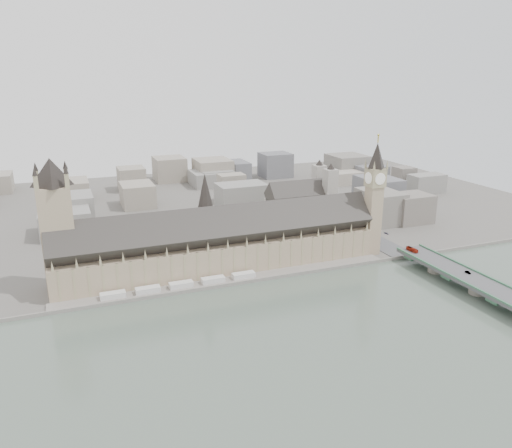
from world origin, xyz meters
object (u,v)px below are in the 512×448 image
object	(u,v)px
palace_of_westminster	(221,244)
car_silver	(468,272)
elizabeth_tower	(374,191)
car_approach	(387,233)
red_bus_north	(412,250)
westminster_abbey	(301,206)
victoria_tower	(56,219)
westminster_bridge	(470,284)

from	to	relation	value
palace_of_westminster	car_silver	world-z (taller)	palace_of_westminster
elizabeth_tower	car_approach	world-z (taller)	elizabeth_tower
elizabeth_tower	car_silver	xyz separation A→B (m)	(27.85, -88.33, -47.02)
elizabeth_tower	palace_of_westminster	bearing A→B (deg)	175.15
red_bus_north	westminster_abbey	bearing A→B (deg)	106.18
victoria_tower	car_silver	xyz separation A→B (m)	(287.85, -106.33, -44.14)
elizabeth_tower	red_bus_north	distance (m)	59.93
palace_of_westminster	westminster_abbey	world-z (taller)	westminster_abbey
car_approach	red_bus_north	bearing A→B (deg)	-116.74
victoria_tower	car_approach	world-z (taller)	victoria_tower
palace_of_westminster	victoria_tower	bearing A→B (deg)	177.04
westminster_abbey	red_bus_north	distance (m)	129.27
car_silver	car_approach	bearing A→B (deg)	90.90
elizabeth_tower	westminster_bridge	xyz separation A→B (m)	(24.00, -95.50, -52.96)
car_silver	red_bus_north	bearing A→B (deg)	99.47
palace_of_westminster	car_silver	xyz separation A→B (m)	(165.85, -100.03, -11.64)
victoria_tower	westminster_bridge	distance (m)	309.91
victoria_tower	red_bus_north	size ratio (longest dim) A/B	8.33
car_approach	victoria_tower	bearing A→B (deg)	162.50
elizabeth_tower	red_bus_north	xyz separation A→B (m)	(19.43, -32.90, -46.16)
palace_of_westminster	car_silver	size ratio (longest dim) A/B	53.74
car_silver	car_approach	size ratio (longest dim) A/B	0.99
westminster_bridge	westminster_abbey	world-z (taller)	westminster_abbey
victoria_tower	westminster_bridge	world-z (taller)	victoria_tower
red_bus_north	car_silver	xyz separation A→B (m)	(8.42, -55.43, -0.86)
elizabeth_tower	westminster_bridge	bearing A→B (deg)	-75.89
westminster_bridge	elizabeth_tower	bearing A→B (deg)	104.11
westminster_abbey	car_approach	world-z (taller)	westminster_abbey
elizabeth_tower	westminster_bridge	world-z (taller)	elizabeth_tower
elizabeth_tower	red_bus_north	bearing A→B (deg)	-59.44
red_bus_north	car_silver	world-z (taller)	red_bus_north
westminster_abbey	palace_of_westminster	bearing A→B (deg)	-145.83
red_bus_north	car_approach	bearing A→B (deg)	75.17
elizabeth_tower	car_silver	bearing A→B (deg)	-72.50
palace_of_westminster	westminster_bridge	size ratio (longest dim) A/B	0.82
westminster_bridge	red_bus_north	world-z (taller)	red_bus_north
victoria_tower	red_bus_north	distance (m)	287.31
elizabeth_tower	red_bus_north	size ratio (longest dim) A/B	8.95
palace_of_westminster	westminster_abbey	bearing A→B (deg)	34.17
elizabeth_tower	car_silver	distance (m)	103.87
palace_of_westminster	westminster_abbey	size ratio (longest dim) A/B	3.90
westminster_abbey	red_bus_north	xyz separation A→B (m)	(46.50, -119.90, -13.16)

